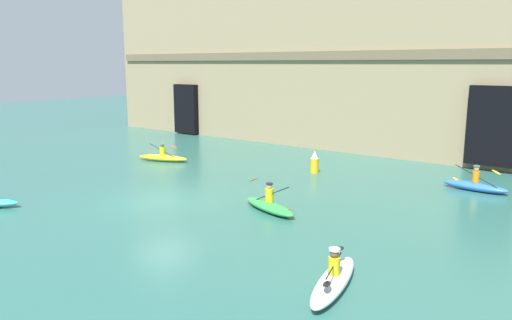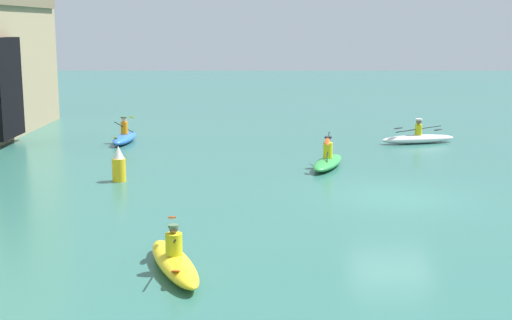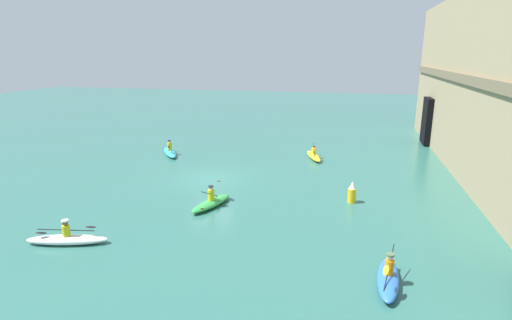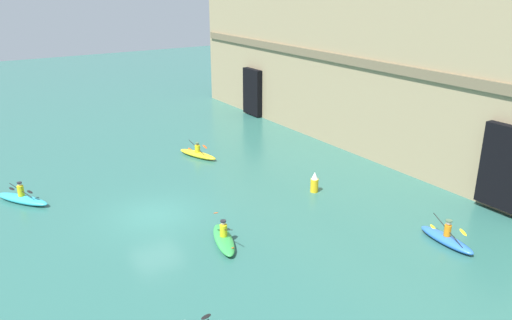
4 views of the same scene
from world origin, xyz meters
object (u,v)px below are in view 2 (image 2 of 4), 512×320
object	(u,v)px
kayak_white	(418,138)
marker_buoy	(119,165)
kayak_yellow	(174,261)
kayak_green	(328,161)
kayak_blue	(125,137)

from	to	relation	value
kayak_white	marker_buoy	bearing A→B (deg)	-160.73
kayak_white	marker_buoy	size ratio (longest dim) A/B	2.93
kayak_yellow	marker_buoy	xyz separation A→B (m)	(8.78, 2.86, 0.32)
kayak_green	kayak_blue	distance (m)	10.01
kayak_green	kayak_white	size ratio (longest dim) A/B	0.90
kayak_yellow	marker_buoy	distance (m)	9.24
kayak_green	kayak_white	bearing A→B (deg)	-21.03
kayak_white	marker_buoy	world-z (taller)	marker_buoy
kayak_white	kayak_blue	size ratio (longest dim) A/B	1.18
kayak_green	kayak_blue	size ratio (longest dim) A/B	1.06
kayak_blue	marker_buoy	bearing A→B (deg)	13.55
kayak_yellow	kayak_blue	world-z (taller)	kayak_blue
kayak_blue	kayak_yellow	bearing A→B (deg)	18.28
kayak_green	kayak_blue	world-z (taller)	kayak_green
kayak_yellow	kayak_blue	distance (m)	17.07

